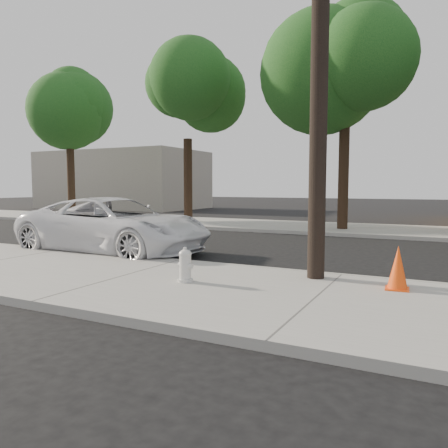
{
  "coord_description": "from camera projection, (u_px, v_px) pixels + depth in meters",
  "views": [
    {
      "loc": [
        5.82,
        -11.25,
        1.99
      ],
      "look_at": [
        0.76,
        -1.13,
        1.0
      ],
      "focal_mm": 35.0,
      "sensor_mm": 36.0,
      "label": 1
    }
  ],
  "objects": [
    {
      "name": "ground",
      "position": [
        218.0,
        254.0,
        12.78
      ],
      "size": [
        120.0,
        120.0,
        0.0
      ],
      "primitive_type": "plane",
      "color": "black",
      "rests_on": "ground"
    },
    {
      "name": "near_sidewalk",
      "position": [
        122.0,
        279.0,
        8.95
      ],
      "size": [
        90.0,
        4.4,
        0.15
      ],
      "primitive_type": "cube",
      "color": "gray",
      "rests_on": "ground"
    },
    {
      "name": "far_sidewalk",
      "position": [
        302.0,
        227.0,
        20.35
      ],
      "size": [
        90.0,
        5.0,
        0.15
      ],
      "primitive_type": "cube",
      "color": "gray",
      "rests_on": "ground"
    },
    {
      "name": "curb_near",
      "position": [
        180.0,
        263.0,
        10.91
      ],
      "size": [
        90.0,
        0.12,
        0.16
      ],
      "primitive_type": "cube",
      "color": "#9E9B93",
      "rests_on": "ground"
    },
    {
      "name": "building_far",
      "position": [
        123.0,
        180.0,
        39.3
      ],
      "size": [
        14.0,
        8.0,
        5.0
      ],
      "primitive_type": "cube",
      "color": "gray",
      "rests_on": "ground"
    },
    {
      "name": "utility_pole",
      "position": [
        320.0,
        44.0,
        8.37
      ],
      "size": [
        1.4,
        0.34,
        9.0
      ],
      "color": "black",
      "rests_on": "near_sidewalk"
    },
    {
      "name": "tree_a",
      "position": [
        69.0,
        108.0,
        25.36
      ],
      "size": [
        4.65,
        4.5,
        9.0
      ],
      "color": "black",
      "rests_on": "far_sidewalk"
    },
    {
      "name": "tree_b",
      "position": [
        189.0,
        103.0,
        22.02
      ],
      "size": [
        4.34,
        4.2,
        8.45
      ],
      "color": "black",
      "rests_on": "far_sidewalk"
    },
    {
      "name": "tree_c",
      "position": [
        351.0,
        66.0,
        18.0
      ],
      "size": [
        4.96,
        4.8,
        9.55
      ],
      "color": "black",
      "rests_on": "far_sidewalk"
    },
    {
      "name": "police_cruiser",
      "position": [
        114.0,
        225.0,
        12.92
      ],
      "size": [
        6.01,
        2.88,
        1.65
      ],
      "primitive_type": "imported",
      "rotation": [
        0.0,
        0.0,
        1.55
      ],
      "color": "white",
      "rests_on": "ground"
    },
    {
      "name": "fire_hydrant",
      "position": [
        185.0,
        266.0,
        8.37
      ],
      "size": [
        0.33,
        0.3,
        0.63
      ],
      "rotation": [
        0.0,
        0.0,
        -0.16
      ],
      "color": "silver",
      "rests_on": "near_sidewalk"
    },
    {
      "name": "traffic_cone",
      "position": [
        398.0,
        268.0,
        7.75
      ],
      "size": [
        0.43,
        0.43,
        0.78
      ],
      "rotation": [
        0.0,
        0.0,
        0.07
      ],
      "color": "#FF490D",
      "rests_on": "near_sidewalk"
    }
  ]
}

